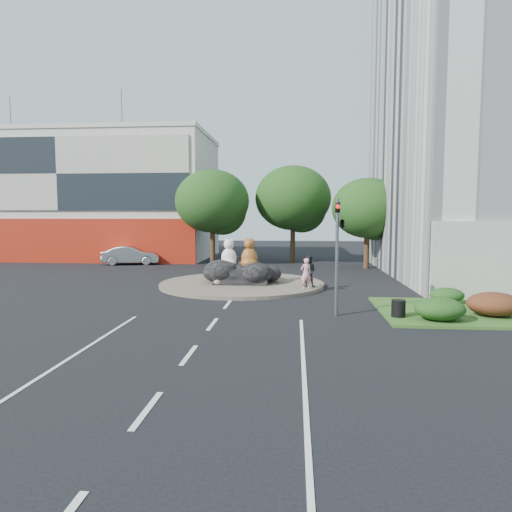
% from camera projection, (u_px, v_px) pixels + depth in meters
% --- Properties ---
extents(ground, '(120.00, 120.00, 0.00)m').
position_uv_depth(ground, '(212.00, 324.00, 18.00)').
color(ground, black).
rests_on(ground, ground).
extents(roundabout_island, '(10.00, 10.00, 0.20)m').
position_uv_depth(roundabout_island, '(242.00, 284.00, 27.91)').
color(roundabout_island, brown).
rests_on(roundabout_island, ground).
extents(rock_plinth, '(3.20, 2.60, 0.90)m').
position_uv_depth(rock_plinth, '(242.00, 275.00, 27.86)').
color(rock_plinth, black).
rests_on(rock_plinth, roundabout_island).
extents(shophouse_block, '(25.20, 12.30, 17.40)m').
position_uv_depth(shophouse_block, '(88.00, 197.00, 46.69)').
color(shophouse_block, silver).
rests_on(shophouse_block, ground).
extents(grass_verge, '(10.00, 6.00, 0.12)m').
position_uv_depth(grass_verge, '(496.00, 312.00, 19.94)').
color(grass_verge, '#29551C').
rests_on(grass_verge, ground).
extents(tree_left, '(6.46, 6.46, 8.27)m').
position_uv_depth(tree_left, '(213.00, 204.00, 39.76)').
color(tree_left, '#382314').
rests_on(tree_left, ground).
extents(tree_mid, '(6.84, 6.84, 8.76)m').
position_uv_depth(tree_mid, '(294.00, 201.00, 41.12)').
color(tree_mid, '#382314').
rests_on(tree_mid, ground).
extents(tree_right, '(5.70, 5.70, 7.30)m').
position_uv_depth(tree_right, '(368.00, 211.00, 36.72)').
color(tree_right, '#382314').
rests_on(tree_right, ground).
extents(hedge_near_green, '(2.00, 1.60, 0.90)m').
position_uv_depth(hedge_near_green, '(440.00, 309.00, 18.17)').
color(hedge_near_green, '#193912').
rests_on(hedge_near_green, grass_verge).
extents(hedge_red, '(2.20, 1.76, 0.99)m').
position_uv_depth(hedge_red, '(494.00, 304.00, 18.94)').
color(hedge_red, '#461E12').
rests_on(hedge_red, grass_verge).
extents(hedge_back_green, '(1.60, 1.28, 0.72)m').
position_uv_depth(hedge_back_green, '(447.00, 295.00, 21.82)').
color(hedge_back_green, '#193912').
rests_on(hedge_back_green, grass_verge).
extents(traffic_light, '(0.44, 1.24, 5.00)m').
position_uv_depth(traffic_light, '(340.00, 231.00, 19.22)').
color(traffic_light, '#595B60').
rests_on(traffic_light, ground).
extents(street_lamp, '(2.34, 0.22, 8.06)m').
position_uv_depth(street_lamp, '(475.00, 210.00, 24.43)').
color(street_lamp, '#595B60').
rests_on(street_lamp, ground).
extents(cat_white, '(1.16, 1.03, 1.82)m').
position_uv_depth(cat_white, '(229.00, 253.00, 27.77)').
color(cat_white, silver).
rests_on(cat_white, rock_plinth).
extents(cat_tabby, '(1.18, 1.03, 1.90)m').
position_uv_depth(cat_tabby, '(249.00, 253.00, 27.51)').
color(cat_tabby, '#BE7F27').
rests_on(cat_tabby, rock_plinth).
extents(kitten_calico, '(0.78, 0.75, 0.99)m').
position_uv_depth(kitten_calico, '(218.00, 276.00, 26.90)').
color(kitten_calico, beige).
rests_on(kitten_calico, roundabout_island).
extents(kitten_white, '(0.65, 0.60, 0.90)m').
position_uv_depth(kitten_white, '(263.00, 277.00, 27.02)').
color(kitten_white, beige).
rests_on(kitten_white, roundabout_island).
extents(pedestrian_pink, '(0.74, 0.61, 1.73)m').
position_uv_depth(pedestrian_pink, '(306.00, 273.00, 25.37)').
color(pedestrian_pink, pink).
rests_on(pedestrian_pink, roundabout_island).
extents(pedestrian_dark, '(1.04, 0.90, 1.83)m').
position_uv_depth(pedestrian_dark, '(308.00, 271.00, 26.16)').
color(pedestrian_dark, black).
rests_on(pedestrian_dark, roundabout_island).
extents(parked_car, '(5.10, 2.67, 1.60)m').
position_uv_depth(parked_car, '(131.00, 255.00, 39.84)').
color(parked_car, '#969A9D').
rests_on(parked_car, ground).
extents(litter_bin, '(0.76, 0.76, 0.71)m').
position_uv_depth(litter_bin, '(398.00, 308.00, 18.79)').
color(litter_bin, black).
rests_on(litter_bin, grass_verge).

